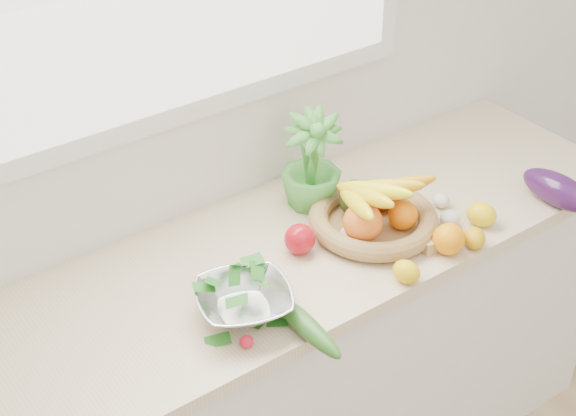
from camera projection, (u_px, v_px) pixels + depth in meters
back_wall at (198, 60)px, 2.24m from camera, size 4.50×0.02×2.70m
counter_cabinet at (270, 387)px, 2.56m from camera, size 2.20×0.58×0.86m
countertop at (268, 264)px, 2.30m from camera, size 2.24×0.62×0.04m
orange_loose at (449, 239)px, 2.29m from camera, size 0.11×0.11×0.08m
lemon_a at (406, 272)px, 2.20m from camera, size 0.07×0.08×0.06m
lemon_b at (475, 238)px, 2.32m from camera, size 0.08×0.09×0.06m
lemon_c at (481, 214)px, 2.40m from camera, size 0.09×0.10×0.07m
apple at (300, 239)px, 2.29m from camera, size 0.09×0.09×0.08m
ginger at (439, 240)px, 2.33m from camera, size 0.12×0.06×0.04m
garlic_a at (441, 201)px, 2.48m from camera, size 0.06×0.06×0.04m
garlic_b at (350, 234)px, 2.34m from camera, size 0.06×0.06×0.04m
garlic_c at (450, 219)px, 2.40m from camera, size 0.05×0.05×0.05m
eggplant at (558, 190)px, 2.47m from camera, size 0.11×0.24×0.09m
cucumber at (304, 324)px, 2.04m from camera, size 0.06×0.28×0.05m
radish at (247, 342)px, 2.01m from camera, size 0.04×0.04×0.03m
potted_herb at (312, 164)px, 2.43m from camera, size 0.22×0.22×0.30m
fruit_basket at (373, 213)px, 2.37m from camera, size 0.45×0.45×0.18m
colander_with_spinach at (244, 296)px, 2.07m from camera, size 0.29×0.29×0.12m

